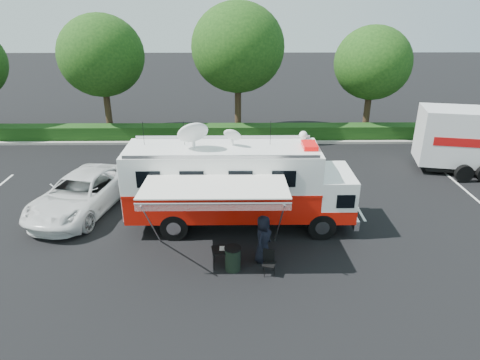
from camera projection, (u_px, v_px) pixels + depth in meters
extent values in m
plane|color=black|center=(240.00, 225.00, 18.44)|extent=(120.00, 120.00, 0.00)
cube|color=#9E998E|center=(298.00, 142.00, 28.54)|extent=(60.00, 0.35, 0.15)
cube|color=black|center=(297.00, 132.00, 29.20)|extent=(60.00, 1.20, 1.00)
cylinder|color=black|center=(107.00, 104.00, 29.40)|extent=(0.44, 0.44, 4.40)
ellipsoid|color=#14380F|center=(101.00, 55.00, 28.10)|extent=(5.63, 5.63, 5.35)
cylinder|color=black|center=(238.00, 101.00, 29.41)|extent=(0.44, 0.44, 4.80)
ellipsoid|color=#14380F|center=(238.00, 47.00, 27.99)|extent=(6.14, 6.14, 5.84)
cylinder|color=black|center=(367.00, 106.00, 29.66)|extent=(0.44, 0.44, 4.00)
ellipsoid|color=#14380F|center=(373.00, 63.00, 28.48)|extent=(5.12, 5.12, 4.86)
cube|color=silver|center=(108.00, 196.00, 21.12)|extent=(0.12, 5.50, 0.01)
cube|color=silver|center=(229.00, 195.00, 21.18)|extent=(0.12, 5.50, 0.01)
cube|color=silver|center=(350.00, 194.00, 21.25)|extent=(0.12, 5.50, 0.01)
cube|color=silver|center=(470.00, 194.00, 21.31)|extent=(0.12, 5.50, 0.01)
cube|color=black|center=(240.00, 213.00, 18.22)|extent=(8.81, 1.43, 0.31)
cylinder|color=black|center=(322.00, 226.00, 17.22)|extent=(1.13, 0.33, 1.13)
cylinder|color=black|center=(312.00, 201.00, 19.28)|extent=(1.13, 0.33, 1.13)
cylinder|color=black|center=(174.00, 227.00, 17.15)|extent=(1.13, 0.33, 1.13)
cylinder|color=black|center=(181.00, 202.00, 19.22)|extent=(1.13, 0.33, 1.13)
cube|color=silver|center=(349.00, 212.00, 18.24)|extent=(0.20, 2.56, 0.41)
cube|color=white|center=(333.00, 191.00, 17.85)|extent=(1.43, 2.56, 1.74)
cube|color=red|center=(332.00, 204.00, 18.09)|extent=(1.45, 2.58, 0.56)
cube|color=black|center=(350.00, 184.00, 17.73)|extent=(0.12, 2.26, 0.72)
cube|color=red|center=(223.00, 197.00, 17.90)|extent=(7.78, 2.56, 1.23)
cube|color=red|center=(223.00, 184.00, 17.66)|extent=(7.80, 2.58, 0.10)
cube|color=white|center=(223.00, 167.00, 17.35)|extent=(7.78, 2.56, 1.43)
cube|color=white|center=(222.00, 149.00, 17.05)|extent=(7.78, 2.56, 0.08)
cube|color=#CC0505|center=(309.00, 145.00, 17.03)|extent=(0.56, 0.97, 0.16)
sphere|color=white|center=(303.00, 135.00, 17.93)|extent=(0.35, 0.35, 0.35)
ellipsoid|color=white|center=(193.00, 133.00, 16.61)|extent=(1.23, 1.23, 0.37)
ellipsoid|color=white|center=(232.00, 135.00, 17.03)|extent=(0.72, 0.72, 0.20)
cylinder|color=black|center=(143.00, 134.00, 17.18)|extent=(0.02, 0.02, 1.02)
cylinder|color=black|center=(184.00, 133.00, 17.20)|extent=(0.02, 0.02, 1.02)
cylinder|color=black|center=(270.00, 133.00, 17.24)|extent=(0.02, 0.02, 1.02)
cube|color=silver|center=(215.00, 186.00, 14.95)|extent=(5.12, 2.46, 0.21)
cube|color=red|center=(213.00, 207.00, 13.91)|extent=(5.12, 0.04, 0.29)
cylinder|color=#B2B2B7|center=(213.00, 204.00, 13.84)|extent=(5.12, 0.07, 0.07)
cylinder|color=#B2B2B7|center=(152.00, 225.00, 15.45)|extent=(0.05, 2.65, 2.95)
cylinder|color=#B2B2B7|center=(279.00, 225.00, 15.50)|extent=(0.05, 2.65, 2.95)
imported|color=silver|center=(84.00, 210.00, 19.69)|extent=(4.11, 6.58, 1.70)
imported|color=black|center=(263.00, 260.00, 15.99)|extent=(0.90, 1.06, 1.85)
cube|color=black|center=(224.00, 250.00, 15.36)|extent=(0.94, 0.72, 0.04)
cylinder|color=black|center=(214.00, 262.00, 15.29)|extent=(0.02, 0.02, 0.71)
cylinder|color=black|center=(215.00, 255.00, 15.70)|extent=(0.02, 0.02, 0.71)
cylinder|color=black|center=(234.00, 261.00, 15.30)|extent=(0.02, 0.02, 0.71)
cylinder|color=black|center=(234.00, 255.00, 15.71)|extent=(0.02, 0.02, 0.71)
cube|color=silver|center=(223.00, 248.00, 15.39)|extent=(0.22, 0.30, 0.01)
cube|color=black|center=(269.00, 264.00, 15.02)|extent=(0.54, 0.54, 0.04)
cube|color=black|center=(269.00, 255.00, 15.12)|extent=(0.42, 0.17, 0.47)
cylinder|color=black|center=(264.00, 272.00, 14.95)|extent=(0.02, 0.02, 0.43)
cylinder|color=black|center=(264.00, 266.00, 15.26)|extent=(0.02, 0.02, 0.43)
cylinder|color=black|center=(274.00, 272.00, 14.95)|extent=(0.02, 0.02, 0.43)
cylinder|color=black|center=(273.00, 266.00, 15.27)|extent=(0.02, 0.02, 0.43)
cylinder|color=black|center=(233.00, 259.00, 15.30)|extent=(0.56, 0.56, 0.86)
cylinder|color=black|center=(233.00, 248.00, 15.12)|extent=(0.61, 0.61, 0.04)
cylinder|color=black|center=(464.00, 174.00, 22.49)|extent=(0.95, 0.28, 0.95)
cylinder|color=black|center=(446.00, 160.00, 24.40)|extent=(0.95, 0.28, 0.95)
cylinder|color=black|center=(466.00, 160.00, 24.41)|extent=(0.95, 0.28, 0.95)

